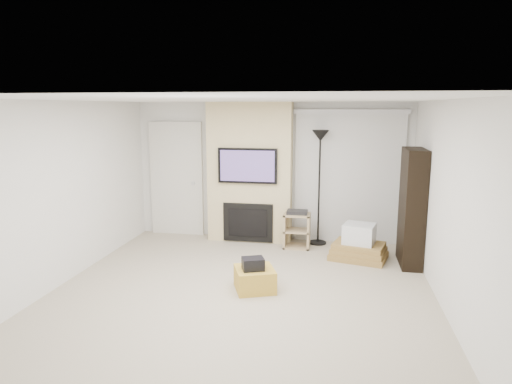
% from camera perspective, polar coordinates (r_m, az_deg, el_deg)
% --- Properties ---
extents(floor, '(5.00, 5.50, 0.00)m').
position_cam_1_polar(floor, '(6.07, -2.04, -12.82)').
color(floor, '#AFA38D').
rests_on(floor, ground).
extents(ceiling, '(5.00, 5.50, 0.00)m').
position_cam_1_polar(ceiling, '(5.57, -2.21, 11.48)').
color(ceiling, white).
rests_on(ceiling, wall_back).
extents(wall_back, '(5.00, 0.00, 2.50)m').
position_cam_1_polar(wall_back, '(8.36, 1.87, 2.60)').
color(wall_back, silver).
rests_on(wall_back, ground).
extents(wall_front, '(5.00, 0.00, 2.50)m').
position_cam_1_polar(wall_front, '(3.17, -12.90, -11.24)').
color(wall_front, silver).
rests_on(wall_front, ground).
extents(wall_left, '(0.00, 5.50, 2.50)m').
position_cam_1_polar(wall_left, '(6.68, -23.59, -0.33)').
color(wall_left, silver).
rests_on(wall_left, ground).
extents(wall_right, '(0.00, 5.50, 2.50)m').
position_cam_1_polar(wall_right, '(5.72, 23.18, -2.00)').
color(wall_right, silver).
rests_on(wall_right, ground).
extents(hvac_vent, '(0.35, 0.18, 0.01)m').
position_cam_1_polar(hvac_vent, '(6.30, 3.00, 11.35)').
color(hvac_vent, silver).
rests_on(hvac_vent, ceiling).
extents(ottoman, '(0.65, 0.65, 0.30)m').
position_cam_1_polar(ottoman, '(6.19, -0.16, -10.83)').
color(ottoman, gold).
rests_on(ottoman, floor).
extents(black_bag, '(0.34, 0.31, 0.16)m').
position_cam_1_polar(black_bag, '(6.07, -0.37, -8.96)').
color(black_bag, black).
rests_on(black_bag, ottoman).
extents(fireplace_wall, '(1.50, 0.47, 2.50)m').
position_cam_1_polar(fireplace_wall, '(8.22, -0.76, 2.36)').
color(fireplace_wall, beige).
rests_on(fireplace_wall, floor).
extents(entry_door, '(1.02, 0.11, 2.14)m').
position_cam_1_polar(entry_door, '(8.79, -9.86, 1.55)').
color(entry_door, silver).
rests_on(entry_door, floor).
extents(vertical_blinds, '(1.98, 0.10, 2.37)m').
position_cam_1_polar(vertical_blinds, '(8.23, 11.52, 2.42)').
color(vertical_blinds, silver).
rests_on(vertical_blinds, floor).
extents(floor_lamp, '(0.30, 0.30, 2.02)m').
position_cam_1_polar(floor_lamp, '(7.99, 8.00, 4.60)').
color(floor_lamp, black).
rests_on(floor_lamp, floor).
extents(av_stand, '(0.45, 0.38, 0.66)m').
position_cam_1_polar(av_stand, '(7.96, 5.13, -4.50)').
color(av_stand, tan).
rests_on(av_stand, floor).
extents(box_stack, '(0.99, 0.84, 0.58)m').
position_cam_1_polar(box_stack, '(7.55, 12.73, -6.56)').
color(box_stack, olive).
rests_on(box_stack, floor).
extents(bookshelf, '(0.30, 0.80, 1.80)m').
position_cam_1_polar(bookshelf, '(7.36, 18.92, -1.85)').
color(bookshelf, black).
rests_on(bookshelf, floor).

